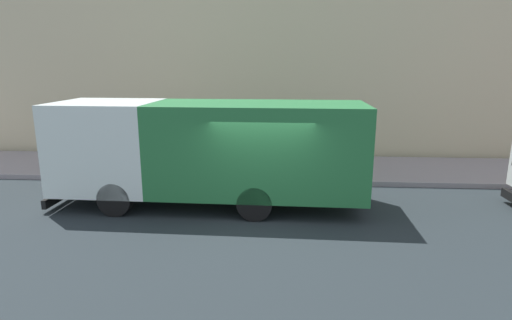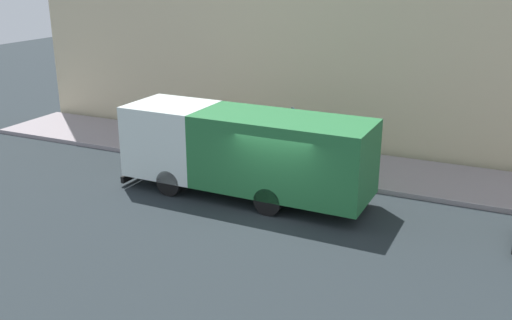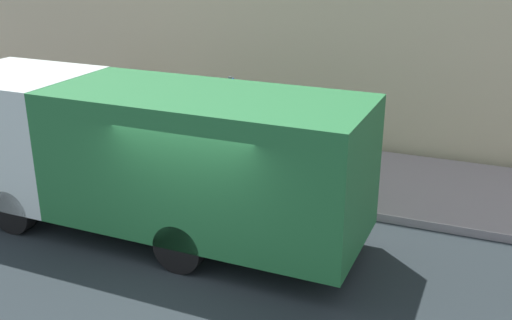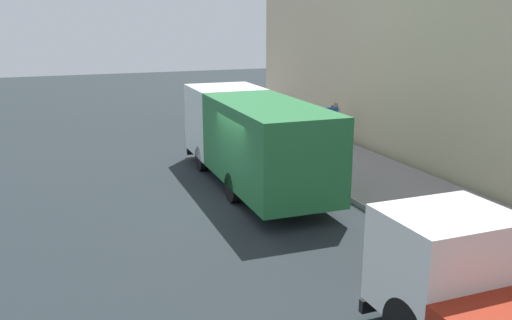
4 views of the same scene
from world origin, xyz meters
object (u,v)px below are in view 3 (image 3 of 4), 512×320
object	(u,v)px
pedestrian_standing	(129,97)
street_sign_post	(230,121)
pedestrian_walking	(155,133)
large_utility_truck	(142,151)
traffic_cone_orange	(26,139)

from	to	relation	value
pedestrian_standing	street_sign_post	size ratio (longest dim) A/B	0.72
street_sign_post	pedestrian_walking	bearing A→B (deg)	86.42
large_utility_truck	traffic_cone_orange	world-z (taller)	large_utility_truck
large_utility_truck	street_sign_post	size ratio (longest dim) A/B	3.55
pedestrian_walking	pedestrian_standing	size ratio (longest dim) A/B	0.94
traffic_cone_orange	street_sign_post	bearing A→B (deg)	-87.95
large_utility_truck	traffic_cone_orange	distance (m)	5.51
large_utility_truck	pedestrian_walking	distance (m)	2.95
pedestrian_walking	traffic_cone_orange	size ratio (longest dim) A/B	2.17
large_utility_truck	pedestrian_standing	distance (m)	6.24
pedestrian_walking	street_sign_post	distance (m)	2.07
large_utility_truck	street_sign_post	distance (m)	2.55
large_utility_truck	pedestrian_walking	xyz separation A→B (m)	(2.58, 1.31, -0.59)
pedestrian_standing	street_sign_post	distance (m)	5.06
large_utility_truck	traffic_cone_orange	bearing A→B (deg)	66.47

